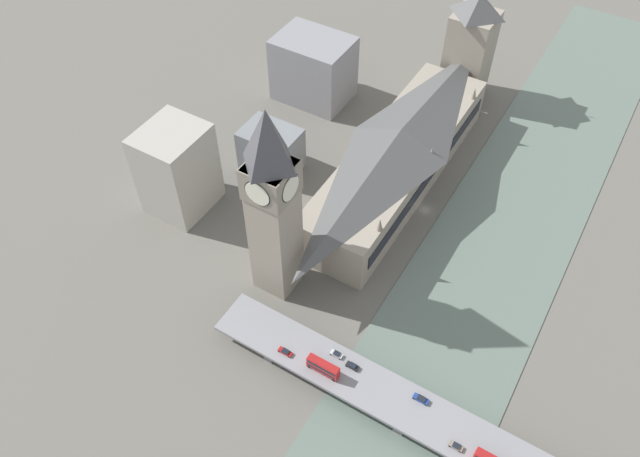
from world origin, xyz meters
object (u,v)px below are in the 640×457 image
double_decker_bus_lead (323,367)px  car_northbound_mid (456,446)px  car_northbound_lead (337,354)px  car_southbound_mid (421,399)px  road_bridge (408,409)px  victoria_tower (470,48)px  car_northbound_tail (285,352)px  clock_tower (273,202)px  parliament_hall (398,156)px  car_southbound_lead (352,366)px

double_decker_bus_lead → car_northbound_mid: (-43.21, 0.89, -2.12)m
car_northbound_lead → car_southbound_mid: 28.34m
car_southbound_mid → double_decker_bus_lead: bearing=13.1°
road_bridge → car_northbound_lead: car_northbound_lead is taller
victoria_tower → double_decker_bus_lead: size_ratio=4.93×
double_decker_bus_lead → car_northbound_tail: (13.17, 0.58, -2.12)m
clock_tower → car_southbound_mid: bearing=163.6°
victoria_tower → car_northbound_mid: bearing=111.9°
parliament_hall → car_northbound_mid: bearing=125.0°
road_bridge → car_southbound_mid: size_ratio=27.39×
road_bridge → car_southbound_lead: car_southbound_lead is taller
car_northbound_tail → car_northbound_mid: bearing=179.7°
double_decker_bus_lead → car_southbound_mid: size_ratio=2.22×
clock_tower → car_southbound_lead: clock_tower is taller
double_decker_bus_lead → car_southbound_mid: double_decker_bus_lead is taller
road_bridge → car_northbound_mid: (-16.15, 3.91, 1.84)m
road_bridge → car_southbound_mid: (-1.98, -3.76, 1.87)m
car_northbound_mid → car_southbound_mid: bearing=-28.5°
victoria_tower → car_southbound_mid: victoria_tower is taller
victoria_tower → car_northbound_tail: victoria_tower is taller
clock_tower → double_decker_bus_lead: 51.36m
parliament_hall → road_bridge: parliament_hall is taller
clock_tower → car_northbound_mid: (-76.04, 25.89, -32.70)m
car_northbound_mid → car_northbound_tail: car_northbound_mid is taller
car_northbound_tail → car_northbound_lead: bearing=-152.0°
double_decker_bus_lead → car_northbound_lead: double_decker_bus_lead is taller
parliament_hall → car_northbound_tail: size_ratio=23.72×
parliament_hall → road_bridge: (-47.21, 86.69, -8.47)m
parliament_hall → double_decker_bus_lead: (-20.15, 89.71, -4.52)m
car_northbound_lead → parliament_hall: bearing=-75.9°
victoria_tower → road_bridge: 162.09m
clock_tower → car_northbound_mid: clock_tower is taller
clock_tower → double_decker_bus_lead: (-32.82, 25.00, -30.59)m
clock_tower → car_northbound_lead: 50.24m
clock_tower → car_southbound_mid: 72.30m
victoria_tower → double_decker_bus_lead: (-20.20, 156.90, -15.05)m
road_bridge → car_southbound_lead: bearing=-7.8°
victoria_tower → parliament_hall: bearing=90.0°
double_decker_bus_lead → road_bridge: bearing=-173.6°
road_bridge → car_northbound_lead: size_ratio=32.28×
victoria_tower → car_northbound_lead: size_ratio=12.89×
parliament_hall → victoria_tower: bearing=-90.0°
victoria_tower → car_northbound_mid: size_ratio=12.95×
double_decker_bus_lead → car_southbound_mid: 29.90m
double_decker_bus_lead → clock_tower: bearing=-37.3°
victoria_tower → car_northbound_lead: (-20.91, 150.10, -17.16)m
clock_tower → victoria_tower: clock_tower is taller
car_southbound_lead → car_southbound_mid: (-22.21, -1.00, 0.01)m
victoria_tower → road_bridge: size_ratio=0.40×
parliament_hall → car_northbound_tail: parliament_hall is taller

